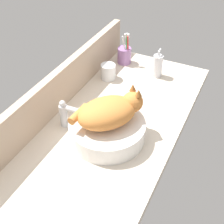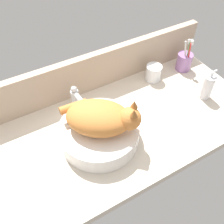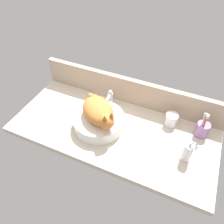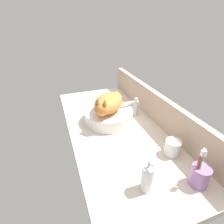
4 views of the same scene
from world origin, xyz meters
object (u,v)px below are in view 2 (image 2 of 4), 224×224
at_px(sink_basin, 99,133).
at_px(faucet, 76,99).
at_px(cat, 102,117).
at_px(toothbrush_cup, 184,61).
at_px(water_glass, 153,74).
at_px(soap_dispenser, 207,87).

height_order(sink_basin, faucet, faucet).
xyz_separation_m(cat, faucet, (-0.02, 0.20, -0.07)).
bearing_deg(sink_basin, toothbrush_cup, 17.62).
xyz_separation_m(cat, water_glass, (0.41, 0.21, -0.10)).
bearing_deg(water_glass, sink_basin, -154.02).
distance_m(faucet, toothbrush_cup, 0.62).
bearing_deg(cat, sink_basin, 145.85).
xyz_separation_m(faucet, toothbrush_cup, (0.62, -0.00, -0.02)).
xyz_separation_m(faucet, water_glass, (0.43, 0.01, -0.04)).
bearing_deg(soap_dispenser, faucet, 158.77).
distance_m(soap_dispenser, toothbrush_cup, 0.23).
bearing_deg(soap_dispenser, cat, 178.12).
relative_size(sink_basin, faucet, 2.37).
distance_m(faucet, soap_dispenser, 0.61).
distance_m(cat, toothbrush_cup, 0.64).
bearing_deg(faucet, sink_basin, -86.57).
bearing_deg(water_glass, faucet, -178.90).
xyz_separation_m(sink_basin, faucet, (-0.01, 0.19, 0.03)).
relative_size(faucet, soap_dispenser, 0.87).
bearing_deg(water_glass, toothbrush_cup, -2.98).
bearing_deg(faucet, cat, -83.52).
distance_m(faucet, water_glass, 0.43).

